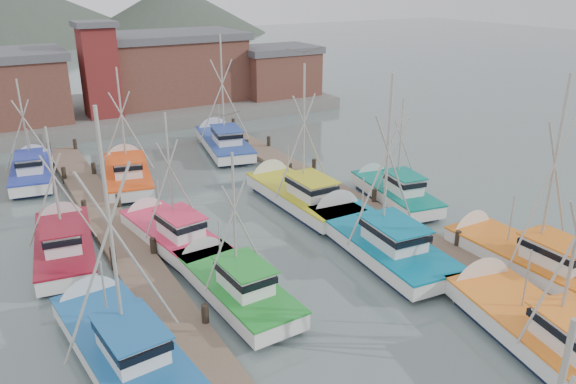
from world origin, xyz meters
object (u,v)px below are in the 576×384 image
lookout_tower (99,69)px  boat_1 (540,330)px  boat_8 (169,233)px  boat_4 (230,283)px  boat_12 (127,172)px

lookout_tower → boat_1: 43.19m
lookout_tower → boat_8: size_ratio=0.97×
boat_4 → boat_8: (-0.69, 6.43, 0.00)m
boat_8 → boat_4: bearing=-92.2°
boat_1 → boat_4: boat_1 is taller
boat_4 → boat_8: 6.47m
lookout_tower → boat_12: size_ratio=0.90×
boat_4 → boat_8: size_ratio=0.98×
boat_4 → boat_12: bearing=86.8°
boat_12 → boat_8: bearing=-82.1°
lookout_tower → boat_8: bearing=-95.8°
boat_1 → boat_8: size_ratio=1.21×
lookout_tower → boat_4: 33.51m
boat_8 → boat_1: bearing=-66.8°
boat_4 → boat_12: boat_12 is taller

